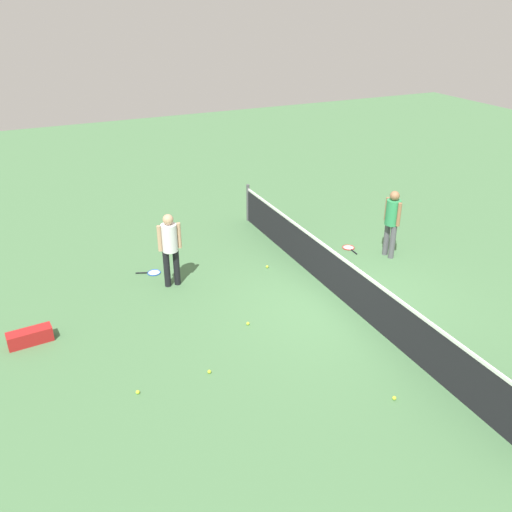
{
  "coord_description": "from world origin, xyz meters",
  "views": [
    {
      "loc": [
        8.2,
        -5.84,
        5.93
      ],
      "look_at": [
        -1.11,
        -1.54,
        0.9
      ],
      "focal_mm": 37.93,
      "sensor_mm": 36.0,
      "label": 1
    }
  ],
  "objects_px": {
    "tennis_ball_near_player": "(138,392)",
    "tennis_ball_stray_left": "(394,398)",
    "tennis_ball_baseline": "(209,372)",
    "tennis_ball_by_net": "(248,324)",
    "tennis_ball_midcourt": "(267,267)",
    "tennis_racket_far_player": "(349,248)",
    "player_near_side": "(170,244)",
    "tennis_racket_near_player": "(153,273)",
    "player_far_side": "(392,218)",
    "equipment_bag": "(32,336)"
  },
  "relations": [
    {
      "from": "tennis_ball_near_player",
      "to": "tennis_ball_stray_left",
      "type": "height_order",
      "value": "same"
    },
    {
      "from": "tennis_ball_baseline",
      "to": "tennis_ball_stray_left",
      "type": "relative_size",
      "value": 1.0
    },
    {
      "from": "tennis_ball_by_net",
      "to": "tennis_ball_baseline",
      "type": "distance_m",
      "value": 1.64
    },
    {
      "from": "tennis_ball_near_player",
      "to": "tennis_ball_midcourt",
      "type": "height_order",
      "value": "same"
    },
    {
      "from": "tennis_racket_far_player",
      "to": "tennis_ball_by_net",
      "type": "height_order",
      "value": "tennis_ball_by_net"
    },
    {
      "from": "player_near_side",
      "to": "tennis_ball_by_net",
      "type": "relative_size",
      "value": 25.76
    },
    {
      "from": "tennis_racket_near_player",
      "to": "tennis_ball_baseline",
      "type": "xyz_separation_m",
      "value": [
        4.03,
        -0.08,
        0.02
      ]
    },
    {
      "from": "tennis_racket_far_player",
      "to": "tennis_ball_near_player",
      "type": "bearing_deg",
      "value": -62.58
    },
    {
      "from": "tennis_ball_near_player",
      "to": "tennis_ball_midcourt",
      "type": "xyz_separation_m",
      "value": [
        -3.15,
        3.88,
        0.0
      ]
    },
    {
      "from": "player_near_side",
      "to": "tennis_ball_midcourt",
      "type": "xyz_separation_m",
      "value": [
        0.14,
        2.29,
        -0.98
      ]
    },
    {
      "from": "tennis_ball_midcourt",
      "to": "tennis_ball_baseline",
      "type": "relative_size",
      "value": 1.0
    },
    {
      "from": "player_far_side",
      "to": "tennis_ball_near_player",
      "type": "distance_m",
      "value": 7.4
    },
    {
      "from": "player_far_side",
      "to": "tennis_racket_far_player",
      "type": "distance_m",
      "value": 1.41
    },
    {
      "from": "player_far_side",
      "to": "tennis_racket_near_player",
      "type": "xyz_separation_m",
      "value": [
        -1.55,
        -5.57,
        -1.0
      ]
    },
    {
      "from": "player_near_side",
      "to": "tennis_ball_by_net",
      "type": "xyz_separation_m",
      "value": [
        2.19,
        0.87,
        -0.98
      ]
    },
    {
      "from": "tennis_ball_baseline",
      "to": "tennis_ball_midcourt",
      "type": "bearing_deg",
      "value": 140.03
    },
    {
      "from": "equipment_bag",
      "to": "player_near_side",
      "type": "bearing_deg",
      "value": 108.84
    },
    {
      "from": "tennis_racket_near_player",
      "to": "tennis_ball_near_player",
      "type": "relative_size",
      "value": 9.18
    },
    {
      "from": "tennis_ball_by_net",
      "to": "tennis_ball_midcourt",
      "type": "xyz_separation_m",
      "value": [
        -2.05,
        1.42,
        0.0
      ]
    },
    {
      "from": "player_far_side",
      "to": "tennis_ball_near_player",
      "type": "height_order",
      "value": "player_far_side"
    },
    {
      "from": "tennis_ball_by_net",
      "to": "equipment_bag",
      "type": "height_order",
      "value": "equipment_bag"
    },
    {
      "from": "tennis_ball_stray_left",
      "to": "equipment_bag",
      "type": "bearing_deg",
      "value": -128.64
    },
    {
      "from": "tennis_ball_by_net",
      "to": "tennis_ball_midcourt",
      "type": "distance_m",
      "value": 2.49
    },
    {
      "from": "tennis_ball_midcourt",
      "to": "equipment_bag",
      "type": "relative_size",
      "value": 0.08
    },
    {
      "from": "player_far_side",
      "to": "tennis_racket_near_player",
      "type": "distance_m",
      "value": 5.86
    },
    {
      "from": "tennis_ball_midcourt",
      "to": "tennis_ball_baseline",
      "type": "distance_m",
      "value": 4.1
    },
    {
      "from": "tennis_racket_far_player",
      "to": "tennis_racket_near_player",
      "type": "bearing_deg",
      "value": -99.02
    },
    {
      "from": "player_far_side",
      "to": "tennis_ball_baseline",
      "type": "height_order",
      "value": "player_far_side"
    },
    {
      "from": "tennis_ball_midcourt",
      "to": "tennis_ball_stray_left",
      "type": "distance_m",
      "value": 5.03
    },
    {
      "from": "tennis_racket_near_player",
      "to": "tennis_ball_midcourt",
      "type": "xyz_separation_m",
      "value": [
        0.88,
        2.55,
        0.02
      ]
    },
    {
      "from": "tennis_racket_far_player",
      "to": "tennis_ball_by_net",
      "type": "distance_m",
      "value": 4.36
    },
    {
      "from": "tennis_ball_near_player",
      "to": "equipment_bag",
      "type": "height_order",
      "value": "equipment_bag"
    },
    {
      "from": "tennis_racket_near_player",
      "to": "tennis_racket_far_player",
      "type": "bearing_deg",
      "value": 80.98
    },
    {
      "from": "tennis_racket_far_player",
      "to": "tennis_ball_near_player",
      "type": "distance_m",
      "value": 7.06
    },
    {
      "from": "player_far_side",
      "to": "tennis_ball_baseline",
      "type": "distance_m",
      "value": 6.24
    },
    {
      "from": "tennis_racket_near_player",
      "to": "tennis_ball_stray_left",
      "type": "height_order",
      "value": "tennis_ball_stray_left"
    },
    {
      "from": "player_far_side",
      "to": "tennis_ball_stray_left",
      "type": "relative_size",
      "value": 25.76
    },
    {
      "from": "tennis_ball_by_net",
      "to": "tennis_ball_midcourt",
      "type": "relative_size",
      "value": 1.0
    },
    {
      "from": "player_far_side",
      "to": "tennis_ball_midcourt",
      "type": "distance_m",
      "value": 3.24
    },
    {
      "from": "tennis_ball_baseline",
      "to": "tennis_ball_stray_left",
      "type": "height_order",
      "value": "same"
    },
    {
      "from": "tennis_ball_midcourt",
      "to": "tennis_racket_far_player",
      "type": "bearing_deg",
      "value": 92.46
    },
    {
      "from": "tennis_ball_midcourt",
      "to": "player_far_side",
      "type": "bearing_deg",
      "value": 77.52
    },
    {
      "from": "tennis_ball_near_player",
      "to": "tennis_ball_by_net",
      "type": "distance_m",
      "value": 2.7
    },
    {
      "from": "tennis_racket_near_player",
      "to": "tennis_ball_by_net",
      "type": "xyz_separation_m",
      "value": [
        2.93,
        1.13,
        0.02
      ]
    },
    {
      "from": "tennis_ball_near_player",
      "to": "tennis_ball_midcourt",
      "type": "distance_m",
      "value": 5.0
    },
    {
      "from": "tennis_ball_near_player",
      "to": "player_far_side",
      "type": "bearing_deg",
      "value": 109.77
    },
    {
      "from": "tennis_racket_near_player",
      "to": "tennis_ball_near_player",
      "type": "height_order",
      "value": "tennis_ball_near_player"
    },
    {
      "from": "player_far_side",
      "to": "tennis_ball_by_net",
      "type": "bearing_deg",
      "value": -72.71
    },
    {
      "from": "tennis_racket_near_player",
      "to": "tennis_ball_by_net",
      "type": "bearing_deg",
      "value": 21.13
    },
    {
      "from": "tennis_racket_far_player",
      "to": "tennis_ball_stray_left",
      "type": "relative_size",
      "value": 8.97
    }
  ]
}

